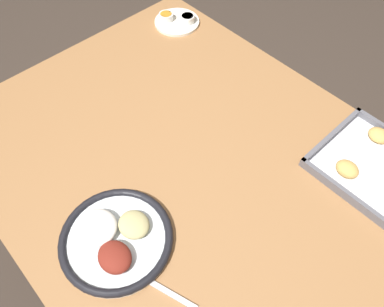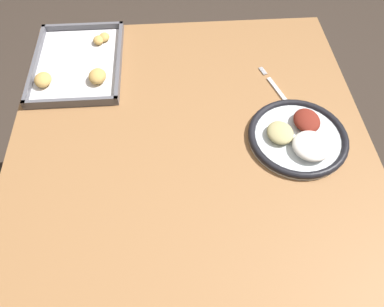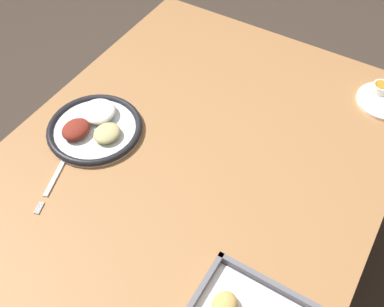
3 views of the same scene
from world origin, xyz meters
TOP-DOWN VIEW (x-y plane):
  - ground_plane at (0.00, 0.00)m, footprint 8.00×8.00m
  - dining_table at (0.00, 0.00)m, footprint 1.24×0.99m
  - dinner_plate at (0.07, -0.29)m, footprint 0.27×0.27m
  - fork at (0.25, -0.28)m, footprint 0.21×0.08m
  - saucer_plate at (-0.47, 0.38)m, footprint 0.17×0.17m

SIDE VIEW (x-z plane):
  - ground_plane at x=0.00m, z-range 0.00..0.00m
  - dining_table at x=0.00m, z-range 0.27..0.98m
  - fork at x=0.25m, z-range 0.71..0.72m
  - saucer_plate at x=-0.47m, z-range 0.71..0.74m
  - dinner_plate at x=0.07m, z-range 0.70..0.75m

